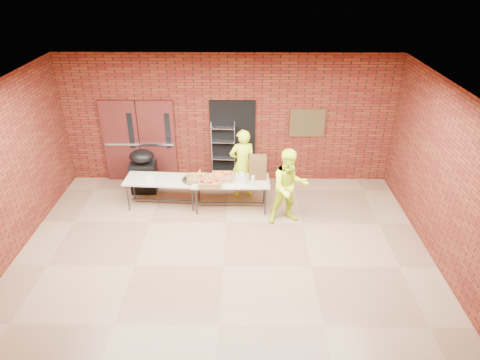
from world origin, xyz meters
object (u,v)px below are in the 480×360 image
Objects in this scene: wire_rack at (223,153)px; table_right at (231,183)px; table_left at (161,181)px; covered_grill at (143,171)px; volunteer_man at (289,187)px; volunteer_woman at (243,164)px; coffee_dispenser at (258,167)px.

wire_rack is 0.93× the size of table_right.
covered_grill reaches higher than table_left.
volunteer_man is at bearing -23.71° from table_right.
covered_grill is 3.63m from volunteer_man.
volunteer_woman reaches higher than table_left.
table_left is 2.90m from volunteer_man.
coffee_dispenser is 0.46× the size of covered_grill.
covered_grill is 0.64× the size of volunteer_man.
table_left is (-1.36, -1.12, -0.19)m from wire_rack.
table_right is 1.02× the size of volunteer_man.
volunteer_woman reaches higher than table_right.
wire_rack is at bearing 127.40° from coffee_dispenser.
covered_grill reaches higher than table_right.
wire_rack is 0.96× the size of table_left.
wire_rack reaches higher than covered_grill.
wire_rack is 1.98m from covered_grill.
covered_grill is (-1.91, -0.46, -0.26)m from wire_rack.
coffee_dispenser reaches higher than table_left.
table_right is (0.23, -1.24, -0.15)m from wire_rack.
coffee_dispenser is (2.18, 0.05, 0.34)m from table_left.
table_left is 1.54× the size of covered_grill.
wire_rack is 0.83m from volunteer_woman.
volunteer_man reaches higher than table_right.
covered_grill is at bearing 146.39° from volunteer_man.
volunteer_man is at bearing -9.44° from table_left.
table_right is at bearing -0.89° from table_left.
volunteer_woman is (2.39, -0.22, 0.30)m from covered_grill.
volunteer_woman is (0.25, 0.56, 0.20)m from table_right.
wire_rack is 0.95× the size of volunteer_man.
volunteer_man is at bearing -47.06° from wire_rack.
volunteer_woman is (-0.34, 0.39, -0.11)m from coffee_dispenser.
wire_rack is 2.30m from volunteer_man.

